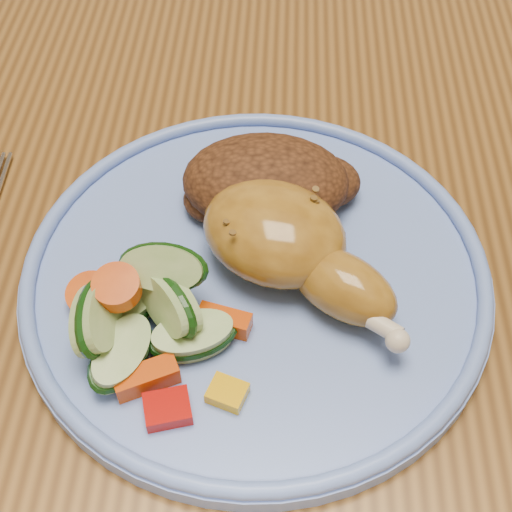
% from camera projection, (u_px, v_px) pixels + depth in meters
% --- Properties ---
extents(ground, '(4.00, 4.00, 0.00)m').
position_uv_depth(ground, '(266.00, 505.00, 1.12)').
color(ground, '#4E321B').
rests_on(ground, ground).
extents(dining_table, '(0.90, 1.40, 0.75)m').
position_uv_depth(dining_table, '(275.00, 226.00, 0.60)').
color(dining_table, brown).
rests_on(dining_table, ground).
extents(chair_far, '(0.42, 0.42, 0.91)m').
position_uv_depth(chair_far, '(284.00, 0.00, 1.13)').
color(chair_far, '#4C2D16').
rests_on(chair_far, ground).
extents(plate, '(0.30, 0.30, 0.01)m').
position_uv_depth(plate, '(256.00, 277.00, 0.45)').
color(plate, '#6686DC').
rests_on(plate, dining_table).
extents(plate_rim, '(0.29, 0.29, 0.01)m').
position_uv_depth(plate_rim, '(256.00, 266.00, 0.45)').
color(plate_rim, '#6686DC').
rests_on(plate_rim, plate).
extents(chicken_leg, '(0.14, 0.13, 0.05)m').
position_uv_depth(chicken_leg, '(290.00, 245.00, 0.43)').
color(chicken_leg, '#A37122').
rests_on(chicken_leg, plate).
extents(rice_pilaf, '(0.12, 0.08, 0.05)m').
position_uv_depth(rice_pilaf, '(269.00, 183.00, 0.47)').
color(rice_pilaf, '#4C2813').
rests_on(rice_pilaf, plate).
extents(vegetable_pile, '(0.11, 0.11, 0.06)m').
position_uv_depth(vegetable_pile, '(140.00, 315.00, 0.41)').
color(vegetable_pile, '#A50A05').
rests_on(vegetable_pile, plate).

